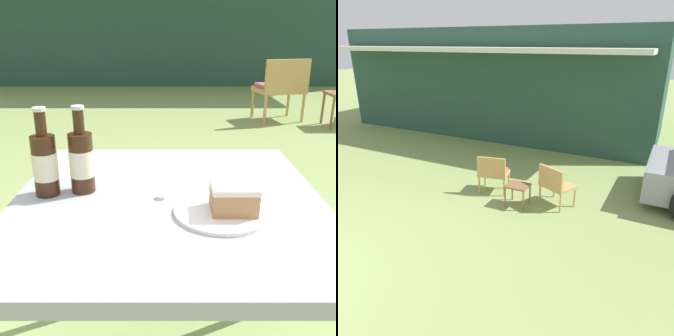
{
  "view_description": "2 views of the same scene",
  "coord_description": "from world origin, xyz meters",
  "views": [
    {
      "loc": [
        0.0,
        -1.01,
        1.19
      ],
      "look_at": [
        0.0,
        0.1,
        0.79
      ],
      "focal_mm": 42.0,
      "sensor_mm": 36.0,
      "label": 1
    },
    {
      "loc": [
        4.53,
        -1.29,
        2.93
      ],
      "look_at": [
        2.13,
        3.4,
        0.9
      ],
      "focal_mm": 35.0,
      "sensor_mm": 36.0,
      "label": 2
    }
  ],
  "objects": [
    {
      "name": "cabin_building",
      "position": [
        -0.93,
        9.09,
        1.69
      ],
      "size": [
        10.43,
        4.89,
        3.35
      ],
      "color": "#284C3D",
      "rests_on": "ground_plane"
    },
    {
      "name": "garden_side_table",
      "position": [
        2.17,
        3.82,
        0.36
      ],
      "size": [
        0.43,
        0.36,
        0.42
      ],
      "color": "brown",
      "rests_on": "ground_plane"
    },
    {
      "name": "wicker_chair_cushioned",
      "position": [
        1.47,
        4.13,
        0.46
      ],
      "size": [
        0.67,
        0.56,
        0.8
      ],
      "rotation": [
        0.0,
        0.0,
        3.36
      ],
      "color": "tan",
      "rests_on": "ground_plane"
    },
    {
      "name": "wicker_chair_plain",
      "position": [
        2.8,
        4.12,
        0.47
      ],
      "size": [
        0.72,
        0.65,
        0.8
      ],
      "rotation": [
        0.0,
        0.0,
        2.71
      ],
      "color": "tan",
      "rests_on": "ground_plane"
    }
  ]
}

